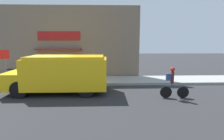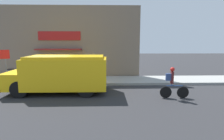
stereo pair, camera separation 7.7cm
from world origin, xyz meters
name	(u,v)px [view 1 (the left image)]	position (x,y,z in m)	size (l,w,h in m)	color
ground_plane	(52,86)	(0.00, 0.00, 0.00)	(70.00, 70.00, 0.00)	#2B2B2D
sidewalk	(57,81)	(0.00, 1.30, 0.08)	(28.00, 2.59, 0.17)	#999993
storefront	(61,43)	(0.00, 2.79, 2.87)	(12.67, 0.97, 5.76)	#756656
school_bus	(61,73)	(1.07, -1.54, 1.14)	(5.66, 2.68, 2.13)	yellow
cyclist	(173,82)	(7.08, -2.74, 0.83)	(1.50, 0.23, 1.63)	black
stop_sign_post	(5,60)	(-3.13, 0.36, 1.70)	(0.45, 0.45, 2.28)	slate
trash_bin	(10,75)	(-3.37, 1.28, 0.57)	(0.51, 0.51, 0.80)	slate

